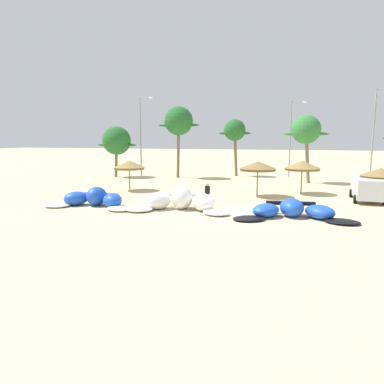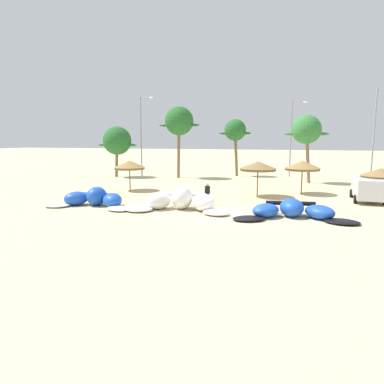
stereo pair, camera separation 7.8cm
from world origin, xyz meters
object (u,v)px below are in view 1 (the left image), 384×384
at_px(palm_leftmost, 117,141).
at_px(palm_left, 179,122).
at_px(beach_umbrella_middle, 258,166).
at_px(kite_far_left, 94,199).
at_px(lamppost_east_center, 374,131).
at_px(kite_left, 181,201).
at_px(palm_left_of_gap, 235,131).
at_px(beach_umbrella_near_van, 129,165).
at_px(palm_center_left, 306,130).
at_px(lamppost_west_center, 292,135).
at_px(beach_umbrella_outermost, 381,173).
at_px(lamppost_west, 142,133).
at_px(beach_umbrella_near_palms, 302,165).
at_px(person_by_umbrellas, 207,194).
at_px(parked_car_second, 367,187).
at_px(kite_left_of_center, 292,211).

relative_size(palm_leftmost, palm_left, 0.73).
bearing_deg(palm_leftmost, beach_umbrella_middle, -29.62).
bearing_deg(kite_far_left, palm_leftmost, 112.71).
bearing_deg(lamppost_east_center, kite_left, -125.96).
height_order(palm_leftmost, palm_left_of_gap, palm_left_of_gap).
distance_m(beach_umbrella_near_van, palm_left_of_gap, 17.63).
relative_size(palm_leftmost, palm_center_left, 0.86).
bearing_deg(lamppost_east_center, palm_leftmost, -171.48).
bearing_deg(lamppost_east_center, lamppost_west_center, 169.72).
bearing_deg(beach_umbrella_near_van, palm_center_left, 33.31).
xyz_separation_m(beach_umbrella_outermost, lamppost_west, (-25.83, 11.90, 3.46)).
bearing_deg(palm_center_left, lamppost_west_center, 104.35).
xyz_separation_m(beach_umbrella_near_palms, beach_umbrella_outermost, (5.97, -1.63, -0.36)).
xyz_separation_m(beach_umbrella_near_van, palm_left, (1.17, 11.61, 4.51)).
height_order(palm_leftmost, palm_left, palm_left).
xyz_separation_m(beach_umbrella_middle, palm_left_of_gap, (-4.51, 15.84, 3.25)).
bearing_deg(person_by_umbrellas, palm_left, 114.55).
xyz_separation_m(beach_umbrella_near_van, lamppost_east_center, (23.75, 14.94, 3.35)).
relative_size(kite_far_left, beach_umbrella_near_van, 2.36).
relative_size(beach_umbrella_outermost, lamppost_east_center, 0.30).
height_order(beach_umbrella_middle, lamppost_west, lamppost_west).
distance_m(parked_car_second, lamppost_west, 28.15).
distance_m(parked_car_second, person_by_umbrellas, 12.88).
bearing_deg(palm_center_left, person_by_umbrellas, -115.11).
bearing_deg(lamppost_east_center, lamppost_west, -175.06).
bearing_deg(palm_center_left, beach_umbrella_near_palms, -93.25).
height_order(kite_left, palm_left, palm_left).
height_order(beach_umbrella_outermost, palm_left_of_gap, palm_left_of_gap).
height_order(beach_umbrella_near_palms, palm_left, palm_left).
distance_m(palm_left, palm_left_of_gap, 7.55).
bearing_deg(lamppost_west, beach_umbrella_outermost, -24.74).
relative_size(beach_umbrella_near_palms, palm_left_of_gap, 0.43).
distance_m(beach_umbrella_near_van, palm_leftmost, 12.54).
distance_m(palm_left_of_gap, lamppost_west_center, 7.19).
xyz_separation_m(kite_left_of_center, palm_center_left, (1.21, 18.49, 5.33)).
bearing_deg(beach_umbrella_outermost, palm_leftmost, 160.99).
relative_size(kite_left_of_center, beach_umbrella_middle, 2.46).
bearing_deg(beach_umbrella_middle, palm_left, 132.42).
xyz_separation_m(kite_far_left, lamppost_east_center, (22.78, 22.88, 5.24)).
height_order(kite_left_of_center, lamppost_west, lamppost_west).
height_order(beach_umbrella_near_van, palm_leftmost, palm_leftmost).
bearing_deg(parked_car_second, beach_umbrella_near_van, -179.90).
relative_size(beach_umbrella_middle, lamppost_east_center, 0.30).
height_order(kite_far_left, lamppost_west, lamppost_west).
bearing_deg(kite_far_left, beach_umbrella_outermost, 22.52).
bearing_deg(palm_center_left, lamppost_west, 174.57).
bearing_deg(lamppost_east_center, beach_umbrella_middle, -127.74).
height_order(beach_umbrella_near_van, lamppost_east_center, lamppost_east_center).
relative_size(palm_left_of_gap, lamppost_west, 0.72).
height_order(beach_umbrella_middle, beach_umbrella_near_palms, beach_umbrella_middle).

